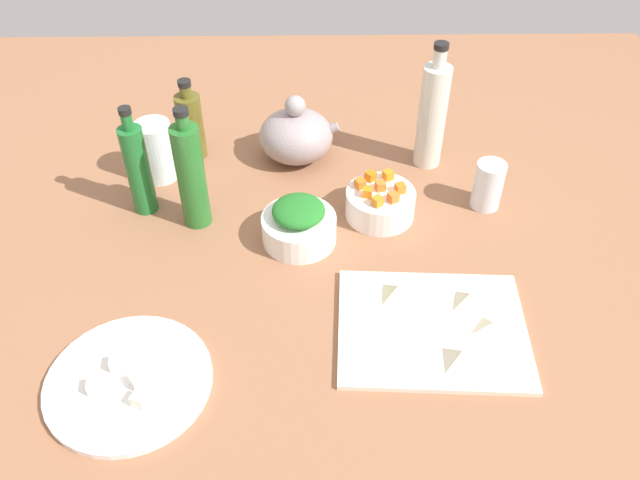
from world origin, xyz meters
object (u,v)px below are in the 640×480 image
object	(u,v)px
cutting_board	(432,329)
bowl_greens	(299,229)
bottle_3	(432,115)
bottle_1	(138,168)
bottle_2	(191,175)
bottle_0	(191,125)
bowl_carrots	(380,204)
plate_tofu	(129,382)
drinking_glass_1	(156,151)
teapot	(296,135)
drinking_glass_0	(488,185)

from	to	relation	value
cutting_board	bowl_greens	size ratio (longest dim) A/B	2.20
cutting_board	bottle_3	world-z (taller)	bottle_3
bottle_1	bottle_2	distance (cm)	11.75
bottle_0	bottle_3	distance (cm)	51.90
bowl_carrots	bottle_3	world-z (taller)	bottle_3
plate_tofu	drinking_glass_1	distance (cm)	54.16
bowl_greens	cutting_board	bearing A→B (deg)	-45.68
teapot	drinking_glass_1	distance (cm)	29.93
bowl_greens	bottle_2	bearing A→B (deg)	163.59
drinking_glass_0	bowl_carrots	bearing A→B (deg)	-172.47
cutting_board	bowl_carrots	size ratio (longest dim) A/B	2.27
teapot	drinking_glass_1	bearing A→B (deg)	-167.53
plate_tofu	teapot	distance (cm)	65.47
bowl_carrots	bottle_1	size ratio (longest dim) A/B	0.59
bowl_carrots	drinking_glass_1	bearing A→B (deg)	163.51
bowl_carrots	bottle_3	bearing A→B (deg)	56.77
bottle_1	drinking_glass_0	size ratio (longest dim) A/B	2.31
cutting_board	drinking_glass_0	distance (cm)	36.68
plate_tofu	bottle_2	xyz separation A→B (cm)	(5.93, 38.80, 10.67)
bowl_carrots	drinking_glass_1	xyz separation A→B (cm)	(-46.06, 13.64, 3.71)
teapot	bottle_0	bearing A→B (deg)	176.45
teapot	bottle_0	size ratio (longest dim) A/B	0.95
bowl_carrots	bottle_3	size ratio (longest dim) A/B	0.49
bottle_2	bowl_carrots	bearing A→B (deg)	1.98
bottle_2	drinking_glass_1	distance (cm)	18.46
bowl_greens	drinking_glass_0	world-z (taller)	drinking_glass_0
cutting_board	bowl_carrots	distance (cm)	30.86
bottle_2	drinking_glass_0	size ratio (longest dim) A/B	2.53
cutting_board	bottle_1	world-z (taller)	bottle_1
bottle_2	cutting_board	bearing A→B (deg)	-34.15
cutting_board	drinking_glass_1	size ratio (longest dim) A/B	2.38
teapot	bottle_3	distance (cm)	29.44
cutting_board	bowl_greens	xyz separation A→B (cm)	(-22.38, 22.92, 2.27)
bowl_carrots	drinking_glass_1	size ratio (longest dim) A/B	1.05
teapot	bowl_carrots	bearing A→B (deg)	-50.03
bowl_greens	bottle_1	distance (cm)	33.48
teapot	drinking_glass_0	distance (cm)	42.25
bowl_greens	bottle_0	xyz separation A→B (cm)	(-23.69, 28.71, 5.10)
teapot	bottle_1	world-z (taller)	bottle_1
bowl_carrots	drinking_glass_0	xyz separation A→B (cm)	(21.73, 2.87, 2.20)
bottle_3	cutting_board	bearing A→B (deg)	-96.56
plate_tofu	bottle_3	size ratio (longest dim) A/B	0.92
bottle_0	bottle_2	distance (cm)	23.29
bowl_greens	bottle_2	world-z (taller)	bottle_2
cutting_board	bottle_0	size ratio (longest dim) A/B	1.69
bottle_3	drinking_glass_1	world-z (taller)	bottle_3
bottle_0	bottle_1	world-z (taller)	bottle_1
drinking_glass_1	bowl_carrots	bearing A→B (deg)	-16.49
bottle_1	drinking_glass_1	size ratio (longest dim) A/B	1.78
plate_tofu	bottle_3	xyz separation A→B (cm)	(54.02, 58.18, 11.47)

